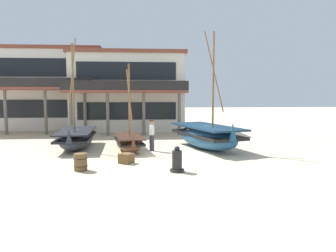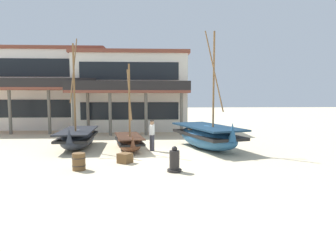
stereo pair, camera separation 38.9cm
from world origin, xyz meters
name	(u,v)px [view 2 (the right image)]	position (x,y,z in m)	size (l,w,h in m)	color
ground_plane	(169,156)	(0.00, 0.00, 0.00)	(120.00, 120.00, 0.00)	beige
fishing_boat_near_left	(78,138)	(-5.12, 2.53, 0.59)	(2.07, 4.90, 6.27)	#2D333D
fishing_boat_centre_large	(207,136)	(2.27, 1.94, 0.72)	(3.68, 5.77, 6.61)	#23517A
fishing_boat_far_right	(129,142)	(-2.12, 1.66, 0.48)	(1.95, 3.70, 4.67)	brown
fisherman_by_hull	(152,136)	(-0.85, 1.40, 0.83)	(0.29, 0.40, 1.68)	#33333D
capstan_winch	(174,161)	(0.04, -3.19, 0.42)	(0.57, 0.57, 1.03)	black
wooden_barrel	(79,162)	(-3.81, -2.75, 0.35)	(0.56, 0.56, 0.70)	brown
cargo_crate	(125,158)	(-2.06, -1.54, 0.22)	(0.53, 0.53, 0.45)	brown
harbor_building_main	(132,92)	(-2.65, 12.99, 3.36)	(9.79, 8.88, 6.70)	silver
harbor_building_annex	(50,89)	(-10.38, 14.03, 3.60)	(10.90, 8.19, 7.19)	white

